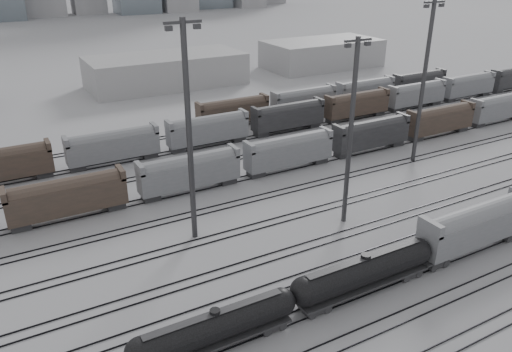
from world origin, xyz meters
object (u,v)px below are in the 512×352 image
hopper_car_a (476,224)px  light_mast_c (351,130)px  tank_car_a (216,327)px  tank_car_b (364,271)px

hopper_car_a → light_mast_c: light_mast_c is taller
tank_car_a → hopper_car_a: hopper_car_a is taller
hopper_car_a → light_mast_c: bearing=124.1°
tank_car_a → hopper_car_a: bearing=0.0°
tank_car_a → tank_car_b: (16.54, 0.00, 0.21)m
tank_car_a → hopper_car_a: size_ratio=1.00×
tank_car_a → hopper_car_a: 32.96m
hopper_car_a → light_mast_c: (-8.73, 12.90, 8.96)m
tank_car_b → light_mast_c: 18.02m
tank_car_b → light_mast_c: size_ratio=0.74×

